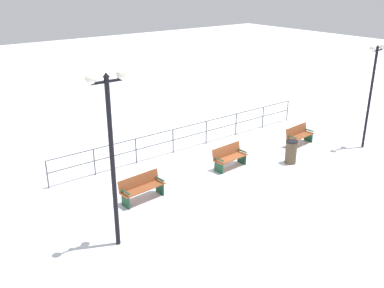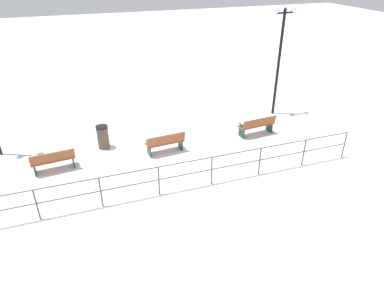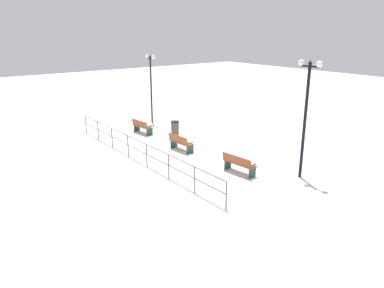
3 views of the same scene
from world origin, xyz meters
name	(u,v)px [view 1 (image 1 of 3)]	position (x,y,z in m)	size (l,w,h in m)	color
ground_plane	(232,168)	(0.00, 0.00, 0.00)	(80.00, 80.00, 0.00)	white
bench_nearest	(142,187)	(0.02, -4.27, 0.48)	(0.67, 1.71, 0.89)	brown
bench_second	(229,157)	(-0.18, -0.01, 0.47)	(0.68, 1.59, 0.90)	brown
bench_third	(299,135)	(-0.11, 4.26, 0.46)	(0.69, 1.61, 0.87)	brown
lamppost_near	(111,136)	(1.89, -6.24, 3.37)	(0.27, 1.14, 5.11)	black
lamppost_middle	(373,76)	(1.89, 6.34, 3.29)	(0.27, 1.05, 4.65)	black
waterfront_railing	(190,133)	(-2.83, 0.00, 0.74)	(0.05, 13.19, 1.11)	#4C5156
trash_bin	(291,152)	(1.07, 2.32, 0.50)	(0.49, 0.49, 1.00)	brown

